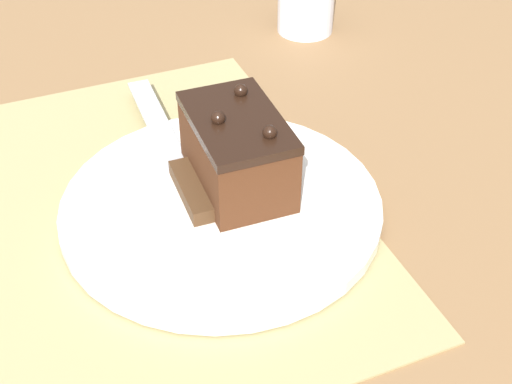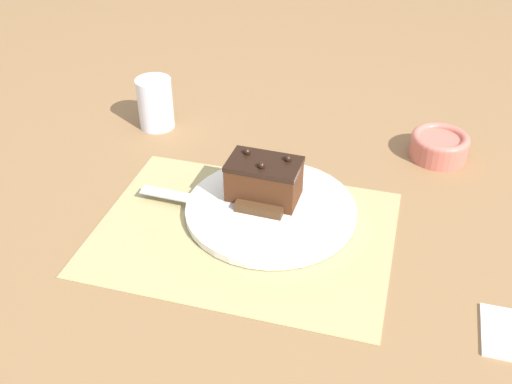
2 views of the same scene
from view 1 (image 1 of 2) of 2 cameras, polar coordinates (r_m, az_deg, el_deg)
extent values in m
plane|color=olive|center=(0.63, -8.61, -1.59)|extent=(3.00, 3.00, 0.00)
cube|color=tan|center=(0.63, -8.63, -1.46)|extent=(0.46, 0.34, 0.00)
cylinder|color=white|center=(0.62, -2.79, -1.13)|extent=(0.28, 0.28, 0.01)
cube|color=#472614|center=(0.62, -1.51, 2.96)|extent=(0.12, 0.08, 0.06)
cube|color=black|center=(0.60, -1.56, 5.63)|extent=(0.12, 0.08, 0.01)
sphere|color=black|center=(0.62, -1.24, 8.12)|extent=(0.01, 0.01, 0.01)
sphere|color=black|center=(0.59, -3.05, 5.94)|extent=(0.01, 0.01, 0.01)
sphere|color=black|center=(0.57, 1.10, 4.81)|extent=(0.01, 0.01, 0.01)
cube|color=#472D19|center=(0.62, -5.17, 0.13)|extent=(0.08, 0.02, 0.01)
cube|color=#B7BABF|center=(0.72, -7.93, 5.54)|extent=(0.17, 0.03, 0.00)
camera|label=2|loc=(0.68, -99.68, 13.14)|focal=42.00mm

